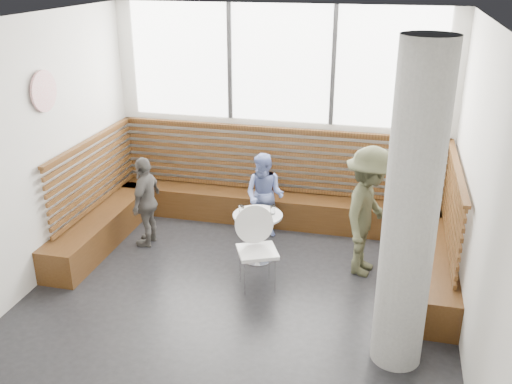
% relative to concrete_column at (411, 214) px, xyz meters
% --- Properties ---
extents(room, '(5.00, 5.00, 3.20)m').
position_rel_concrete_column_xyz_m(room, '(-1.85, 0.60, 0.00)').
color(room, silver).
rests_on(room, ground).
extents(booth, '(5.00, 2.50, 1.44)m').
position_rel_concrete_column_xyz_m(booth, '(-1.85, 2.37, -1.19)').
color(booth, '#402610').
rests_on(booth, ground).
extents(concrete_column, '(0.50, 0.50, 3.20)m').
position_rel_concrete_column_xyz_m(concrete_column, '(0.00, 0.00, 0.00)').
color(concrete_column, gray).
rests_on(concrete_column, ground).
extents(wall_art, '(0.03, 0.50, 0.50)m').
position_rel_concrete_column_xyz_m(wall_art, '(-4.31, 1.00, 0.70)').
color(wall_art, white).
rests_on(wall_art, room).
extents(cafe_table, '(0.65, 0.65, 0.67)m').
position_rel_concrete_column_xyz_m(cafe_table, '(-1.84, 1.63, -1.12)').
color(cafe_table, silver).
rests_on(cafe_table, ground).
extents(cafe_chair, '(0.48, 0.47, 1.00)m').
position_rel_concrete_column_xyz_m(cafe_chair, '(-1.68, 1.04, -1.01)').
color(cafe_chair, white).
rests_on(cafe_chair, ground).
extents(adult_man, '(0.83, 1.19, 1.68)m').
position_rel_concrete_column_xyz_m(adult_man, '(-0.43, 1.67, -0.76)').
color(adult_man, '#44462F').
rests_on(adult_man, ground).
extents(child_back, '(0.67, 0.56, 1.23)m').
position_rel_concrete_column_xyz_m(child_back, '(-1.92, 2.41, -0.98)').
color(child_back, '#7789CE').
rests_on(child_back, ground).
extents(child_left, '(0.32, 0.76, 1.29)m').
position_rel_concrete_column_xyz_m(child_left, '(-3.45, 1.75, -0.95)').
color(child_left, '#5C5853').
rests_on(child_left, ground).
extents(plate_near, '(0.21, 0.21, 0.01)m').
position_rel_concrete_column_xyz_m(plate_near, '(-1.96, 1.69, -0.92)').
color(plate_near, white).
rests_on(plate_near, cafe_table).
extents(plate_far, '(0.20, 0.20, 0.01)m').
position_rel_concrete_column_xyz_m(plate_far, '(-1.79, 1.74, -0.92)').
color(plate_far, white).
rests_on(plate_far, cafe_table).
extents(glass_left, '(0.07, 0.07, 0.11)m').
position_rel_concrete_column_xyz_m(glass_left, '(-2.05, 1.61, -0.87)').
color(glass_left, white).
rests_on(glass_left, cafe_table).
extents(glass_mid, '(0.08, 0.08, 0.12)m').
position_rel_concrete_column_xyz_m(glass_mid, '(-1.74, 1.54, -0.87)').
color(glass_mid, white).
rests_on(glass_mid, cafe_table).
extents(glass_right, '(0.07, 0.07, 0.11)m').
position_rel_concrete_column_xyz_m(glass_right, '(-1.65, 1.70, -0.87)').
color(glass_right, white).
rests_on(glass_right, cafe_table).
extents(menu_card, '(0.23, 0.19, 0.00)m').
position_rel_concrete_column_xyz_m(menu_card, '(-1.76, 1.44, -0.93)').
color(menu_card, '#A5C64C').
rests_on(menu_card, cafe_table).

